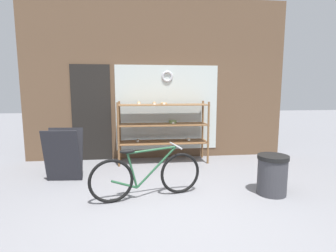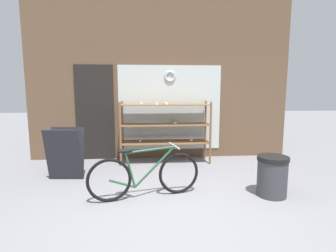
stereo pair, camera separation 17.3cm
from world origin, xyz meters
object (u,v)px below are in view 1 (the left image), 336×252
at_px(bicycle, 147,175).
at_px(trash_bin, 272,173).
at_px(display_case, 163,125).
at_px(sandwich_board, 64,155).

relative_size(bicycle, trash_bin, 2.71).
height_order(display_case, trash_bin, display_case).
xyz_separation_m(display_case, bicycle, (-0.43, -1.88, -0.47)).
relative_size(display_case, sandwich_board, 2.13).
distance_m(bicycle, sandwich_board, 1.66).
xyz_separation_m(sandwich_board, trash_bin, (3.26, -0.98, -0.13)).
bearing_deg(trash_bin, display_case, 126.29).
height_order(bicycle, trash_bin, bicycle).
bearing_deg(bicycle, display_case, 64.29).
bearing_deg(display_case, sandwich_board, -151.62).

